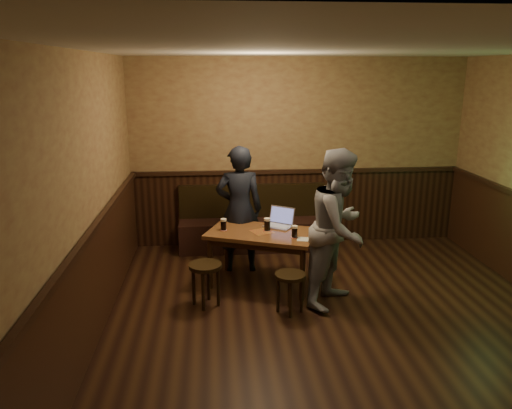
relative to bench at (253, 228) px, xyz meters
The scene contains 12 objects.
room 2.77m from the bench, 74.50° to the right, with size 5.04×6.04×2.84m.
bench is the anchor object (origin of this frame).
pub_table 1.35m from the bench, 90.00° to the right, with size 1.48×1.17×0.70m.
stool_left 1.97m from the bench, 110.64° to the right, with size 0.44×0.44×0.51m.
stool_right 2.11m from the bench, 83.58° to the right, with size 0.38×0.38×0.46m.
pint_left 1.38m from the bench, 111.05° to the right, with size 0.10×0.10×0.15m.
pint_mid 1.37m from the bench, 86.97° to the right, with size 0.10×0.10×0.16m.
pint_right 1.67m from the bench, 76.97° to the right, with size 0.09×0.09×0.15m.
laptop 1.22m from the bench, 77.50° to the right, with size 0.43×0.41×0.24m.
menu 1.77m from the bench, 73.44° to the right, with size 0.22×0.15×0.00m, color silver.
person_suit 1.01m from the bench, 107.12° to the right, with size 0.62×0.40×1.69m, color black.
person_grey 2.13m from the bench, 66.44° to the right, with size 0.87×0.68×1.80m, color gray.
Camera 1 is at (-1.28, -4.36, 2.63)m, focal length 35.00 mm.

